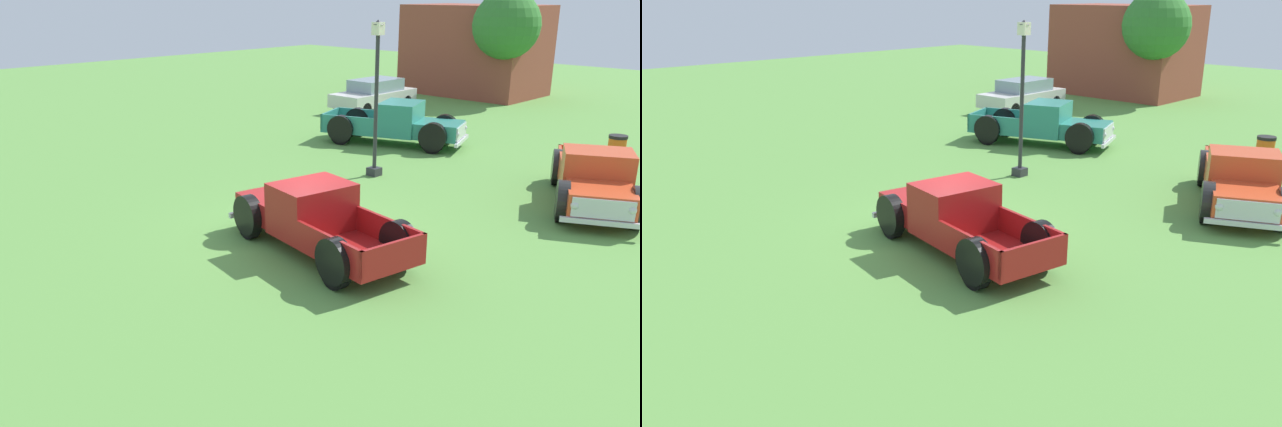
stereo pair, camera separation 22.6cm
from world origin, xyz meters
TOP-DOWN VIEW (x-y plane):
  - ground_plane at (0.00, 0.00)m, footprint 80.00×80.00m
  - pickup_truck_foreground at (0.63, -0.46)m, footprint 5.11×2.61m
  - pickup_truck_behind_left at (4.00, 6.61)m, footprint 3.85×5.30m
  - pickup_truck_behind_right at (-4.09, 9.03)m, footprint 5.49×3.51m
  - sedan_distant_a at (-9.46, 13.90)m, footprint 1.82×4.42m
  - lamp_post_near at (-2.14, 5.09)m, footprint 0.36×0.36m
  - trash_can at (2.64, 11.74)m, footprint 0.59×0.59m
  - oak_tree_east at (-6.13, 19.82)m, footprint 3.28×3.28m
  - brick_pavilion at (-9.03, 21.93)m, footprint 6.98×4.62m

SIDE VIEW (x-z plane):
  - ground_plane at x=0.00m, z-range 0.00..0.00m
  - trash_can at x=2.64m, z-range 0.00..0.95m
  - pickup_truck_foreground at x=0.63m, z-range -0.03..1.46m
  - pickup_truck_behind_left at x=4.00m, z-range -0.04..1.51m
  - pickup_truck_behind_right at x=-4.09m, z-range -0.04..1.55m
  - sedan_distant_a at x=-9.46m, z-range 0.04..1.51m
  - brick_pavilion at x=-9.03m, z-range 0.00..4.71m
  - lamp_post_near at x=-2.14m, z-range 0.11..4.74m
  - oak_tree_east at x=-6.13m, z-range 1.07..6.53m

